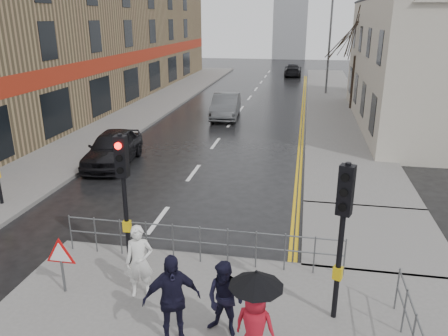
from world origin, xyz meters
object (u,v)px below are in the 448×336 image
at_px(pedestrian_b, 225,299).
at_px(car_parked, 113,148).
at_px(pedestrian_a, 139,261).
at_px(car_mid, 226,106).
at_px(pedestrian_d, 172,299).
at_px(pedestrian_with_umbrella, 255,313).

distance_m(pedestrian_b, car_parked, 11.92).
bearing_deg(pedestrian_a, car_mid, 80.13).
distance_m(pedestrian_a, car_parked, 10.07).
bearing_deg(pedestrian_b, pedestrian_d, -141.54).
bearing_deg(pedestrian_d, pedestrian_b, -2.22).
bearing_deg(car_parked, pedestrian_a, -68.55).
relative_size(pedestrian_with_umbrella, pedestrian_d, 1.01).
relative_size(pedestrian_b, car_mid, 0.34).
distance_m(pedestrian_a, pedestrian_b, 2.28).
relative_size(pedestrian_b, pedestrian_d, 0.84).
bearing_deg(pedestrian_d, car_parked, 94.04).
relative_size(pedestrian_with_umbrella, car_parked, 0.44).
bearing_deg(pedestrian_a, pedestrian_d, -63.42).
xyz_separation_m(pedestrian_with_umbrella, pedestrian_d, (-1.61, 0.29, -0.14)).
bearing_deg(pedestrian_a, car_parked, 102.95).
height_order(car_parked, car_mid, car_mid).
relative_size(pedestrian_with_umbrella, car_mid, 0.42).
height_order(pedestrian_b, pedestrian_with_umbrella, pedestrian_with_umbrella).
relative_size(pedestrian_a, pedestrian_with_umbrella, 0.89).
xyz_separation_m(pedestrian_b, car_parked, (-6.72, 9.84, -0.18)).
bearing_deg(car_mid, car_parked, -111.44).
bearing_deg(pedestrian_d, car_mid, 72.11).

